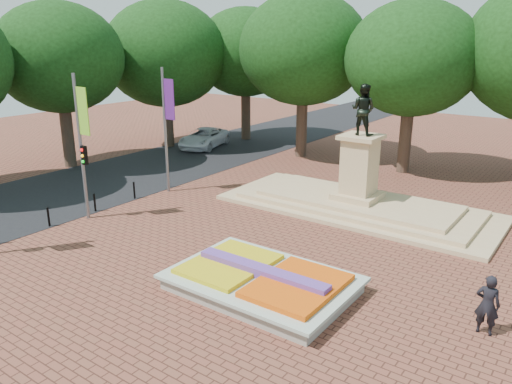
% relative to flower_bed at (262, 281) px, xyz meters
% --- Properties ---
extents(ground, '(90.00, 90.00, 0.00)m').
position_rel_flower_bed_xyz_m(ground, '(-1.03, 2.00, -0.38)').
color(ground, brown).
rests_on(ground, ground).
extents(asphalt_street, '(9.00, 90.00, 0.02)m').
position_rel_flower_bed_xyz_m(asphalt_street, '(-16.03, 7.00, -0.37)').
color(asphalt_street, black).
rests_on(asphalt_street, ground).
extents(flower_bed, '(6.30, 4.30, 0.91)m').
position_rel_flower_bed_xyz_m(flower_bed, '(0.00, 0.00, 0.00)').
color(flower_bed, gray).
rests_on(flower_bed, ground).
extents(monument, '(14.00, 6.00, 6.40)m').
position_rel_flower_bed_xyz_m(monument, '(-1.03, 10.00, 0.50)').
color(monument, tan).
rests_on(monument, ground).
extents(tree_row_back, '(44.80, 8.80, 10.43)m').
position_rel_flower_bed_xyz_m(tree_row_back, '(1.31, 20.00, 6.29)').
color(tree_row_back, '#34261C').
rests_on(tree_row_back, ground).
extents(tree_row_street, '(8.40, 25.40, 9.98)m').
position_rel_flower_bed_xyz_m(tree_row_street, '(-20.53, 6.67, 6.01)').
color(tree_row_street, '#34261C').
rests_on(tree_row_street, ground).
extents(banner_poles, '(0.88, 11.17, 7.00)m').
position_rel_flower_bed_xyz_m(banner_poles, '(-11.10, 0.69, 3.50)').
color(banner_poles, slate).
rests_on(banner_poles, ground).
extents(bollard_row, '(0.12, 13.12, 0.98)m').
position_rel_flower_bed_xyz_m(bollard_row, '(-11.73, 0.50, 0.15)').
color(bollard_row, black).
rests_on(bollard_row, ground).
extents(van, '(3.96, 5.95, 1.52)m').
position_rel_flower_bed_xyz_m(van, '(-17.54, 16.76, 0.38)').
color(van, silver).
rests_on(van, ground).
extents(pedestrian, '(0.73, 0.50, 1.92)m').
position_rel_flower_bed_xyz_m(pedestrian, '(6.94, 1.78, 0.58)').
color(pedestrian, black).
rests_on(pedestrian, ground).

